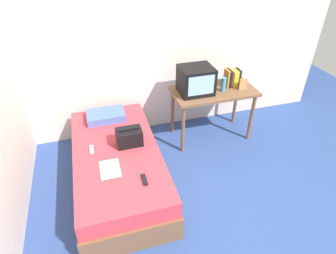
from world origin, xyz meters
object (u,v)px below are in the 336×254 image
at_px(pillow, 106,116).
at_px(remote_silver, 92,149).
at_px(bed, 118,166).
at_px(handbag, 129,137).
at_px(picture_frame, 243,84).
at_px(book_row, 232,78).
at_px(desk, 213,96).
at_px(tv, 196,80).
at_px(remote_dark, 144,180).
at_px(magazine, 110,169).
at_px(water_bottle, 223,85).

height_order(pillow, remote_silver, pillow).
bearing_deg(bed, pillow, 92.72).
bearing_deg(handbag, bed, -160.71).
distance_m(bed, picture_frame, 2.01).
bearing_deg(pillow, book_row, -1.36).
xyz_separation_m(desk, tv, (-0.27, 0.01, 0.28)).
bearing_deg(handbag, remote_dark, -86.70).
relative_size(pillow, remote_dark, 3.16).
xyz_separation_m(desk, remote_silver, (-1.73, -0.52, -0.15)).
height_order(bed, desk, desk).
height_order(handbag, remote_silver, handbag).
xyz_separation_m(book_row, remote_dark, (-1.55, -1.22, -0.37)).
xyz_separation_m(picture_frame, magazine, (-1.95, -0.80, -0.34)).
xyz_separation_m(desk, water_bottle, (0.10, -0.07, 0.20)).
xyz_separation_m(water_bottle, magazine, (-1.67, -0.83, -0.36)).
bearing_deg(desk, water_bottle, -32.66).
distance_m(handbag, remote_dark, 0.64).
bearing_deg(desk, book_row, 11.67).
distance_m(water_bottle, book_row, 0.23).
relative_size(water_bottle, remote_dark, 1.26).
bearing_deg(tv, book_row, 4.96).
distance_m(tv, water_bottle, 0.39).
xyz_separation_m(pillow, handbag, (0.21, -0.63, 0.05)).
height_order(desk, water_bottle, water_bottle).
bearing_deg(water_bottle, desk, 147.34).
relative_size(bed, handbag, 6.67).
bearing_deg(picture_frame, remote_silver, -168.76).
relative_size(desk, pillow, 2.36).
bearing_deg(handbag, water_bottle, 18.26).
bearing_deg(remote_dark, picture_frame, 33.05).
distance_m(bed, tv, 1.51).
height_order(tv, book_row, tv).
xyz_separation_m(bed, magazine, (-0.10, -0.31, 0.26)).
distance_m(water_bottle, handbag, 1.49).
distance_m(pillow, magazine, 1.00).
bearing_deg(picture_frame, remote_dark, -146.95).
xyz_separation_m(bed, picture_frame, (1.85, 0.49, 0.60)).
distance_m(bed, desk, 1.63).
relative_size(bed, water_bottle, 10.14).
height_order(handbag, remote_dark, handbag).
distance_m(bed, pillow, 0.76).
relative_size(handbag, remote_dark, 1.92).
distance_m(magazine, remote_silver, 0.41).
bearing_deg(magazine, remote_dark, -39.87).
relative_size(bed, picture_frame, 12.49).
bearing_deg(water_bottle, bed, -161.62).
bearing_deg(magazine, picture_frame, 22.30).
bearing_deg(tv, bed, -153.39).
bearing_deg(magazine, water_bottle, 26.46).
relative_size(book_row, handbag, 0.81).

